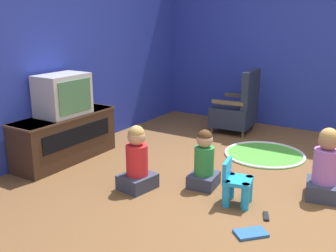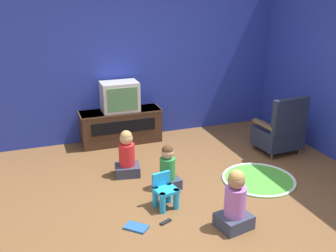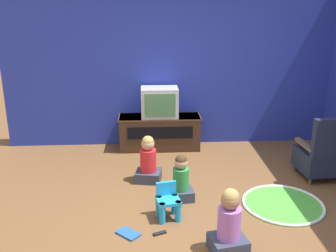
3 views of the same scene
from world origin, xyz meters
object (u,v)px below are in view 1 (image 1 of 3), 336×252
Objects in this scene: television at (63,95)px; child_watching_left at (137,162)px; tv_cabinet at (65,137)px; black_armchair at (237,109)px; remote_control at (266,216)px; yellow_kid_chair at (236,185)px; child_watching_center at (204,162)px; book at (251,233)px; child_watching_right at (325,168)px.

television is 0.90× the size of child_watching_left.
tv_cabinet is 2.59m from black_armchair.
child_watching_left is (-0.20, -1.22, -0.01)m from tv_cabinet.
tv_cabinet is 8.67× the size of remote_control.
tv_cabinet is at bearing 90.00° from television.
yellow_kid_chair is 0.68× the size of child_watching_center.
remote_control is at bearing -138.54° from book.
remote_control is at bearing -119.06° from yellow_kid_chair.
black_armchair is 1.42× the size of child_watching_left.
remote_control is (0.11, -1.31, -0.28)m from child_watching_left.
tv_cabinet is 1.78m from child_watching_center.
tv_cabinet is 1.94× the size of child_watching_right.
tv_cabinet is at bearing 79.49° from yellow_kid_chair.
child_watching_center is at bearing -83.57° from tv_cabinet.
child_watching_right is at bearing -78.44° from television.
child_watching_right is (0.79, -1.64, 0.01)m from child_watching_left.
tv_cabinet is at bearing -56.62° from book.
tv_cabinet is 2.20m from yellow_kid_chair.
television reaches higher than black_armchair.
television is at bearing -56.67° from book.
book is at bearing 20.54° from black_armchair.
child_watching_center is at bearing -87.03° from book.
yellow_kid_chair is at bearing -89.67° from tv_cabinet.
yellow_kid_chair is at bearing -89.66° from television.
child_watching_right reaches higher than book.
book is at bearing -155.24° from yellow_kid_chair.
black_armchair is at bearing 11.53° from yellow_kid_chair.
child_watching_center is (-2.05, -0.49, -0.09)m from black_armchair.
child_watching_right is (0.57, -0.66, 0.12)m from yellow_kid_chair.
black_armchair reaches higher than yellow_kid_chair.
remote_control is (-0.10, -2.51, -0.80)m from television.
child_watching_center is 2.09× the size of book.
television is 1.44× the size of yellow_kid_chair.
television is 0.86× the size of child_watching_right.
tv_cabinet is 4.65× the size of book.
television is 1.33m from child_watching_left.
child_watching_left is 1.34m from remote_control.
child_watching_right is 0.81m from remote_control.
yellow_kid_chair is at bearing 18.09° from black_armchair.
television is at bearing 90.02° from child_watching_center.
child_watching_right reaches higher than tv_cabinet.
television is at bearing 79.50° from yellow_kid_chair.
television is 2.06× the size of book.
child_watching_left is at bearing 91.76° from yellow_kid_chair.
yellow_kid_chair is at bearing 119.12° from child_watching_right.
black_armchair reaches higher than remote_control.
child_watching_left reaches higher than yellow_kid_chair.
tv_cabinet is 0.51m from television.
child_watching_left is 1.09× the size of child_watching_center.
black_armchair reaches higher than child_watching_left.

